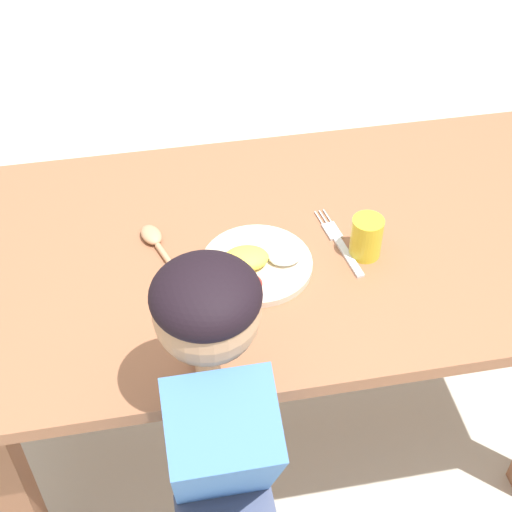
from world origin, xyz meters
name	(u,v)px	position (x,y,z in m)	size (l,w,h in m)	color
ground_plane	(276,437)	(0.00, 0.00, 0.00)	(8.00, 8.00, 0.00)	beige
dining_table	(282,286)	(0.00, 0.00, 0.59)	(1.41, 0.72, 0.72)	#915B3E
plate	(257,263)	(-0.07, -0.06, 0.73)	(0.22, 0.22, 0.04)	beige
fork	(340,244)	(0.11, -0.03, 0.72)	(0.05, 0.21, 0.01)	silver
spoon	(159,247)	(-0.25, 0.02, 0.73)	(0.10, 0.22, 0.02)	tan
drinking_cup	(366,237)	(0.15, -0.06, 0.76)	(0.06, 0.06, 0.09)	gold
person	(224,501)	(-0.19, -0.44, 0.54)	(0.17, 0.42, 1.02)	#4A5474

